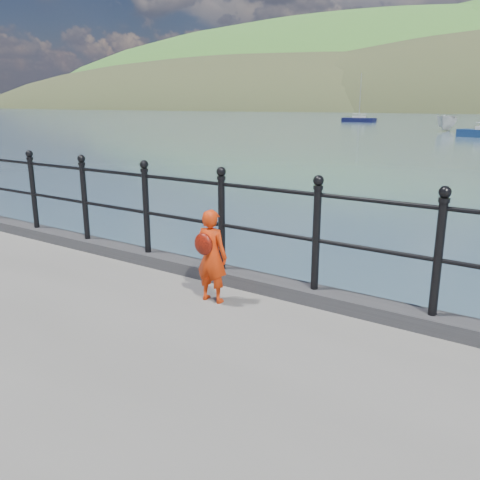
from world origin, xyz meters
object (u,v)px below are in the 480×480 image
Objects in this scene: sailboat_left at (359,120)px; child at (211,255)px; launch_white at (447,123)px; railing at (182,206)px.

child is at bearing -64.86° from sailboat_left.
sailboat_left is (-18.24, 20.40, -0.56)m from launch_white.
sailboat_left is (-27.83, 75.88, -1.48)m from railing.
sailboat_left reaches higher than launch_white.
sailboat_left is at bearing -73.03° from child.
railing is at bearing -81.01° from launch_white.
launch_white is (-9.59, 55.48, -0.92)m from railing.
railing is at bearing -65.31° from sailboat_left.
railing is at bearing -36.76° from child.
railing is 80.83m from sailboat_left.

